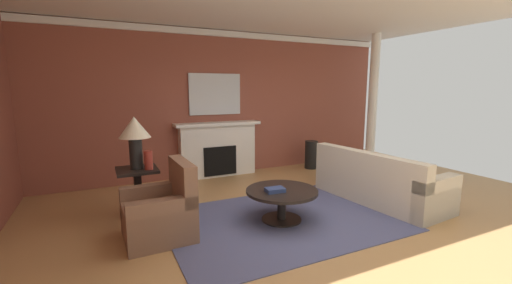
{
  "coord_description": "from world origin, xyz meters",
  "views": [
    {
      "loc": [
        -2.43,
        -3.5,
        1.84
      ],
      "look_at": [
        -0.22,
        1.06,
        1.0
      ],
      "focal_mm": 22.83,
      "sensor_mm": 36.0,
      "label": 1
    }
  ],
  "objects_px": {
    "fireplace": "(218,151)",
    "armchair_near_window": "(162,214)",
    "vase_tall_corner": "(311,155)",
    "sofa": "(378,183)",
    "coffee_table": "(282,198)",
    "side_table": "(138,189)",
    "table_lamp": "(135,132)",
    "vase_on_side_table": "(148,160)",
    "mantel_mirror": "(215,94)"
  },
  "relations": [
    {
      "from": "armchair_near_window",
      "to": "sofa",
      "type": "bearing_deg",
      "value": -3.16
    },
    {
      "from": "side_table",
      "to": "vase_on_side_table",
      "type": "bearing_deg",
      "value": -38.66
    },
    {
      "from": "vase_tall_corner",
      "to": "sofa",
      "type": "bearing_deg",
      "value": -98.03
    },
    {
      "from": "table_lamp",
      "to": "coffee_table",
      "type": "bearing_deg",
      "value": -31.37
    },
    {
      "from": "armchair_near_window",
      "to": "vase_tall_corner",
      "type": "distance_m",
      "value": 4.32
    },
    {
      "from": "armchair_near_window",
      "to": "side_table",
      "type": "distance_m",
      "value": 0.9
    },
    {
      "from": "sofa",
      "to": "side_table",
      "type": "distance_m",
      "value": 3.76
    },
    {
      "from": "vase_tall_corner",
      "to": "coffee_table",
      "type": "bearing_deg",
      "value": -132.71
    },
    {
      "from": "table_lamp",
      "to": "mantel_mirror",
      "type": "bearing_deg",
      "value": 43.4
    },
    {
      "from": "side_table",
      "to": "vase_on_side_table",
      "type": "height_order",
      "value": "vase_on_side_table"
    },
    {
      "from": "armchair_near_window",
      "to": "coffee_table",
      "type": "height_order",
      "value": "armchair_near_window"
    },
    {
      "from": "sofa",
      "to": "armchair_near_window",
      "type": "distance_m",
      "value": 3.44
    },
    {
      "from": "side_table",
      "to": "vase_tall_corner",
      "type": "height_order",
      "value": "side_table"
    },
    {
      "from": "side_table",
      "to": "armchair_near_window",
      "type": "bearing_deg",
      "value": -78.84
    },
    {
      "from": "fireplace",
      "to": "side_table",
      "type": "relative_size",
      "value": 2.57
    },
    {
      "from": "armchair_near_window",
      "to": "table_lamp",
      "type": "height_order",
      "value": "table_lamp"
    },
    {
      "from": "coffee_table",
      "to": "vase_on_side_table",
      "type": "distance_m",
      "value": 1.95
    },
    {
      "from": "sofa",
      "to": "coffee_table",
      "type": "xyz_separation_m",
      "value": [
        -1.83,
        -0.01,
        0.04
      ]
    },
    {
      "from": "side_table",
      "to": "fireplace",
      "type": "bearing_deg",
      "value": 41.27
    },
    {
      "from": "mantel_mirror",
      "to": "armchair_near_window",
      "type": "relative_size",
      "value": 1.16
    },
    {
      "from": "sofa",
      "to": "vase_tall_corner",
      "type": "bearing_deg",
      "value": 81.97
    },
    {
      "from": "coffee_table",
      "to": "vase_tall_corner",
      "type": "relative_size",
      "value": 1.56
    },
    {
      "from": "table_lamp",
      "to": "fireplace",
      "type": "bearing_deg",
      "value": 41.27
    },
    {
      "from": "vase_tall_corner",
      "to": "fireplace",
      "type": "bearing_deg",
      "value": 172.13
    },
    {
      "from": "mantel_mirror",
      "to": "side_table",
      "type": "bearing_deg",
      "value": -136.6
    },
    {
      "from": "side_table",
      "to": "table_lamp",
      "type": "bearing_deg",
      "value": 0.0
    },
    {
      "from": "side_table",
      "to": "table_lamp",
      "type": "xyz_separation_m",
      "value": [
        0.0,
        0.0,
        0.82
      ]
    },
    {
      "from": "fireplace",
      "to": "armchair_near_window",
      "type": "height_order",
      "value": "fireplace"
    },
    {
      "from": "sofa",
      "to": "vase_tall_corner",
      "type": "xyz_separation_m",
      "value": [
        0.33,
        2.32,
        0.02
      ]
    },
    {
      "from": "side_table",
      "to": "vase_tall_corner",
      "type": "bearing_deg",
      "value": 17.66
    },
    {
      "from": "side_table",
      "to": "vase_on_side_table",
      "type": "distance_m",
      "value": 0.47
    },
    {
      "from": "fireplace",
      "to": "vase_on_side_table",
      "type": "height_order",
      "value": "fireplace"
    },
    {
      "from": "fireplace",
      "to": "table_lamp",
      "type": "relative_size",
      "value": 2.4
    },
    {
      "from": "mantel_mirror",
      "to": "fireplace",
      "type": "bearing_deg",
      "value": -90.0
    },
    {
      "from": "fireplace",
      "to": "vase_on_side_table",
      "type": "distance_m",
      "value": 2.34
    },
    {
      "from": "armchair_near_window",
      "to": "coffee_table",
      "type": "xyz_separation_m",
      "value": [
        1.6,
        -0.2,
        0.03
      ]
    },
    {
      "from": "table_lamp",
      "to": "side_table",
      "type": "bearing_deg",
      "value": 0.0
    },
    {
      "from": "mantel_mirror",
      "to": "vase_tall_corner",
      "type": "distance_m",
      "value": 2.61
    },
    {
      "from": "mantel_mirror",
      "to": "armchair_near_window",
      "type": "bearing_deg",
      "value": -121.96
    },
    {
      "from": "sofa",
      "to": "vase_tall_corner",
      "type": "height_order",
      "value": "sofa"
    },
    {
      "from": "mantel_mirror",
      "to": "side_table",
      "type": "xyz_separation_m",
      "value": [
        -1.77,
        -1.67,
        -1.32
      ]
    },
    {
      "from": "side_table",
      "to": "vase_on_side_table",
      "type": "relative_size",
      "value": 2.62
    },
    {
      "from": "coffee_table",
      "to": "vase_on_side_table",
      "type": "relative_size",
      "value": 3.75
    },
    {
      "from": "side_table",
      "to": "vase_tall_corner",
      "type": "relative_size",
      "value": 1.09
    },
    {
      "from": "armchair_near_window",
      "to": "vase_on_side_table",
      "type": "distance_m",
      "value": 0.93
    },
    {
      "from": "vase_on_side_table",
      "to": "coffee_table",
      "type": "bearing_deg",
      "value": -30.63
    },
    {
      "from": "sofa",
      "to": "fireplace",
      "type": "bearing_deg",
      "value": 124.99
    },
    {
      "from": "fireplace",
      "to": "sofa",
      "type": "distance_m",
      "value": 3.21
    },
    {
      "from": "fireplace",
      "to": "mantel_mirror",
      "type": "xyz_separation_m",
      "value": [
        0.0,
        0.12,
        1.17
      ]
    },
    {
      "from": "mantel_mirror",
      "to": "sofa",
      "type": "bearing_deg",
      "value": -56.21
    }
  ]
}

